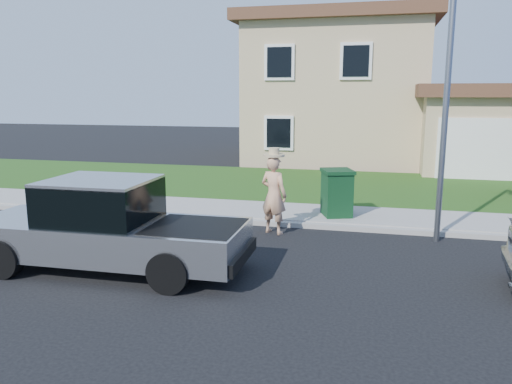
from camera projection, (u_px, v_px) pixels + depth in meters
ground at (267, 264)px, 9.70m from camera, size 80.00×80.00×0.00m
curb at (332, 227)px, 12.23m from camera, size 40.00×0.20×0.12m
sidewalk at (336, 216)px, 13.28m from camera, size 40.00×2.00×0.15m
lawn at (346, 187)px, 17.57m from camera, size 40.00×7.00×0.10m
house at (365, 96)px, 24.42m from camera, size 14.00×11.30×6.85m
pickup_truck at (108, 228)px, 9.30m from camera, size 5.28×2.04×1.73m
woman at (274, 193)px, 11.72m from camera, size 0.80×0.67×2.04m
trash_bin at (337, 192)px, 12.91m from camera, size 0.98×1.05×1.21m
street_lamp at (447, 98)px, 10.58m from camera, size 0.32×0.73×5.57m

